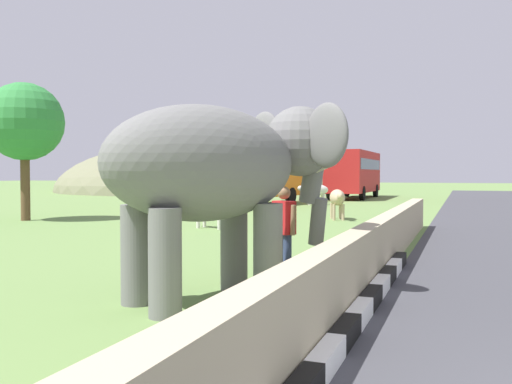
{
  "coord_description": "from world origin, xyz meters",
  "views": [
    {
      "loc": [
        -4.09,
        2.09,
        1.89
      ],
      "look_at": [
        3.77,
        5.05,
        1.6
      ],
      "focal_mm": 38.8,
      "sensor_mm": 36.0,
      "label": 1
    }
  ],
  "objects_px": {
    "bus_red": "(354,171)",
    "cow_near": "(211,203)",
    "bus_orange": "(249,170)",
    "cow_far": "(315,190)",
    "elephant": "(224,167)",
    "cow_mid": "(337,198)",
    "person_handler": "(284,228)"
  },
  "relations": [
    {
      "from": "bus_red",
      "to": "cow_near",
      "type": "height_order",
      "value": "bus_red"
    },
    {
      "from": "bus_orange",
      "to": "cow_far",
      "type": "distance_m",
      "value": 4.14
    },
    {
      "from": "elephant",
      "to": "bus_red",
      "type": "xyz_separation_m",
      "value": [
        33.87,
        4.38,
        0.11
      ]
    },
    {
      "from": "cow_mid",
      "to": "elephant",
      "type": "bearing_deg",
      "value": -174.33
    },
    {
      "from": "elephant",
      "to": "bus_orange",
      "type": "height_order",
      "value": "bus_orange"
    },
    {
      "from": "bus_orange",
      "to": "cow_near",
      "type": "relative_size",
      "value": 5.08
    },
    {
      "from": "elephant",
      "to": "cow_mid",
      "type": "xyz_separation_m",
      "value": [
        14.59,
        1.45,
        -1.1
      ]
    },
    {
      "from": "person_handler",
      "to": "bus_orange",
      "type": "distance_m",
      "value": 22.44
    },
    {
      "from": "bus_red",
      "to": "bus_orange",
      "type": "bearing_deg",
      "value": 161.21
    },
    {
      "from": "cow_near",
      "to": "cow_mid",
      "type": "distance_m",
      "value": 6.05
    },
    {
      "from": "person_handler",
      "to": "cow_far",
      "type": "bearing_deg",
      "value": 13.19
    },
    {
      "from": "person_handler",
      "to": "cow_near",
      "type": "relative_size",
      "value": 0.86
    },
    {
      "from": "person_handler",
      "to": "cow_mid",
      "type": "distance_m",
      "value": 13.06
    },
    {
      "from": "bus_red",
      "to": "cow_near",
      "type": "xyz_separation_m",
      "value": [
        -24.35,
        0.36,
        -1.21
      ]
    },
    {
      "from": "elephant",
      "to": "cow_far",
      "type": "relative_size",
      "value": 2.15
    },
    {
      "from": "cow_near",
      "to": "cow_far",
      "type": "xyz_separation_m",
      "value": [
        14.81,
        0.16,
        0.0
      ]
    },
    {
      "from": "elephant",
      "to": "bus_orange",
      "type": "xyz_separation_m",
      "value": [
        22.31,
        8.31,
        0.11
      ]
    },
    {
      "from": "bus_red",
      "to": "cow_mid",
      "type": "bearing_deg",
      "value": -171.36
    },
    {
      "from": "bus_orange",
      "to": "person_handler",
      "type": "bearing_deg",
      "value": -157.1
    },
    {
      "from": "person_handler",
      "to": "cow_far",
      "type": "relative_size",
      "value": 0.9
    },
    {
      "from": "cow_mid",
      "to": "cow_near",
      "type": "bearing_deg",
      "value": 147.06
    },
    {
      "from": "bus_orange",
      "to": "cow_mid",
      "type": "xyz_separation_m",
      "value": [
        -7.72,
        -6.86,
        -1.21
      ]
    },
    {
      "from": "bus_red",
      "to": "cow_mid",
      "type": "xyz_separation_m",
      "value": [
        -19.28,
        -2.93,
        -1.21
      ]
    },
    {
      "from": "person_handler",
      "to": "cow_mid",
      "type": "xyz_separation_m",
      "value": [
        12.93,
        1.86,
        -0.06
      ]
    },
    {
      "from": "person_handler",
      "to": "cow_mid",
      "type": "relative_size",
      "value": 0.86
    },
    {
      "from": "elephant",
      "to": "person_handler",
      "type": "height_order",
      "value": "elephant"
    },
    {
      "from": "bus_orange",
      "to": "cow_near",
      "type": "xyz_separation_m",
      "value": [
        -12.79,
        -3.57,
        -1.21
      ]
    },
    {
      "from": "cow_near",
      "to": "cow_mid",
      "type": "bearing_deg",
      "value": -32.94
    },
    {
      "from": "cow_far",
      "to": "cow_near",
      "type": "bearing_deg",
      "value": -179.37
    },
    {
      "from": "elephant",
      "to": "person_handler",
      "type": "relative_size",
      "value": 2.39
    },
    {
      "from": "bus_orange",
      "to": "bus_red",
      "type": "bearing_deg",
      "value": -18.79
    },
    {
      "from": "cow_mid",
      "to": "bus_red",
      "type": "bearing_deg",
      "value": 8.64
    }
  ]
}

